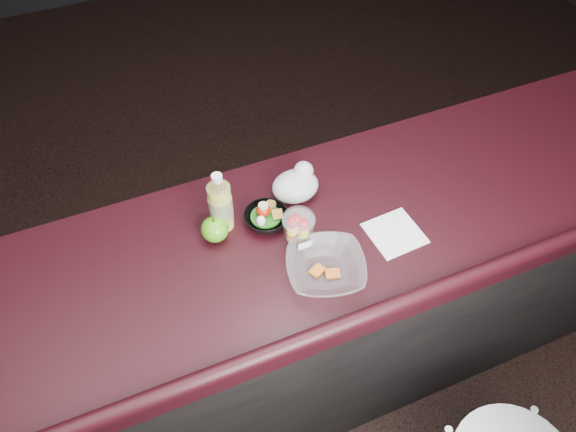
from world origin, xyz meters
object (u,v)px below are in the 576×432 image
Objects in this scene: lemonade_bottle at (221,205)px; takeout_bowl at (326,268)px; fruit_cup at (298,228)px; green_apple at (215,229)px; snack_bowl at (266,218)px.

takeout_bowl is (0.22, -0.30, -0.07)m from lemonade_bottle.
fruit_cup is 0.26m from green_apple.
snack_bowl is at bearing -2.07° from green_apple.
takeout_bowl is at bearing -45.04° from green_apple.
lemonade_bottle is at bearing 126.53° from takeout_bowl.
fruit_cup is at bearing 102.01° from takeout_bowl.
snack_bowl is (0.13, -0.05, -0.07)m from lemonade_bottle.
fruit_cup is 0.92× the size of snack_bowl.
fruit_cup reaches higher than green_apple.
fruit_cup is 0.14m from snack_bowl.
lemonade_bottle is 0.15m from snack_bowl.
fruit_cup reaches higher than takeout_bowl.
snack_bowl is at bearing -19.51° from lemonade_bottle.
green_apple is 0.36m from takeout_bowl.
green_apple is at bearing -133.13° from lemonade_bottle.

